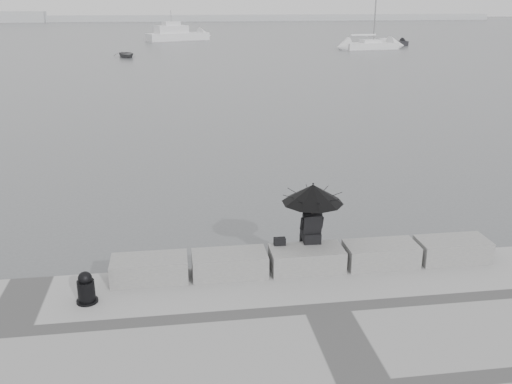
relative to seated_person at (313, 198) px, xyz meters
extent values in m
plane|color=#4D4F52|center=(-0.18, 0.10, -2.03)|extent=(360.00, 360.00, 0.00)
cube|color=slate|center=(-3.58, -0.35, -1.28)|extent=(1.60, 0.80, 0.50)
cube|color=slate|center=(-1.88, -0.35, -1.28)|extent=(1.60, 0.80, 0.50)
cube|color=slate|center=(-0.18, -0.35, -1.28)|extent=(1.60, 0.80, 0.50)
cube|color=slate|center=(1.52, -0.35, -1.28)|extent=(1.60, 0.80, 0.50)
cube|color=slate|center=(3.22, -0.35, -1.28)|extent=(1.60, 0.80, 0.50)
sphere|color=#726056|center=(0.00, 0.02, -0.25)|extent=(0.21, 0.21, 0.21)
cylinder|color=black|center=(0.00, 0.01, -0.18)|extent=(0.02, 0.02, 1.00)
cone|color=black|center=(0.00, 0.01, 0.11)|extent=(1.36, 1.36, 0.41)
sphere|color=black|center=(0.00, 0.01, 0.34)|extent=(0.04, 0.04, 0.04)
cube|color=black|center=(-0.73, -0.06, -0.95)|extent=(0.26, 0.15, 0.17)
cylinder|color=black|center=(-4.78, -1.13, -1.50)|extent=(0.42, 0.42, 0.06)
cylinder|color=black|center=(-4.78, -1.13, -1.30)|extent=(0.34, 0.34, 0.47)
sphere|color=black|center=(-4.78, -1.13, -1.00)|extent=(0.27, 0.27, 0.27)
cube|color=#ABAEB1|center=(-0.18, 155.10, -1.23)|extent=(180.00, 6.00, 1.60)
cube|color=silver|center=(22.11, 59.83, -1.68)|extent=(7.05, 3.37, 0.90)
cube|color=silver|center=(22.11, 59.83, -1.08)|extent=(2.58, 1.93, 0.50)
cylinder|color=gray|center=(22.11, 59.83, -0.43)|extent=(3.78, 0.66, 0.10)
cube|color=silver|center=(-1.73, 79.16, -1.53)|extent=(9.81, 6.38, 1.20)
cube|color=silver|center=(-1.73, 79.16, -0.43)|extent=(5.23, 3.92, 1.20)
cube|color=silver|center=(-1.73, 79.16, 0.47)|extent=(2.82, 2.42, 0.60)
cylinder|color=gray|center=(-1.73, 79.16, 1.57)|extent=(0.08, 0.08, 1.60)
cube|color=black|center=(26.38, 64.55, -1.78)|extent=(5.39, 2.51, 0.70)
cube|color=silver|center=(26.38, 64.55, -1.28)|extent=(1.75, 1.46, 0.50)
imported|color=slate|center=(-7.76, 53.83, -1.74)|extent=(3.75, 2.35, 0.59)
camera|label=1|loc=(-2.93, -11.42, 4.16)|focal=40.00mm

